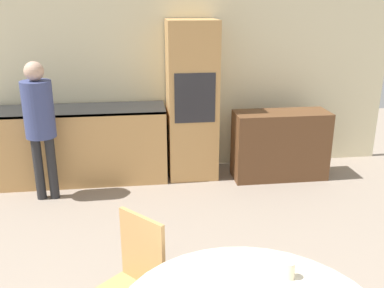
{
  "coord_description": "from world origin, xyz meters",
  "views": [
    {
      "loc": [
        -0.39,
        -0.27,
        2.21
      ],
      "look_at": [
        0.03,
        2.95,
        1.1
      ],
      "focal_mm": 40.0,
      "sensor_mm": 36.0,
      "label": 1
    }
  ],
  "objects": [
    {
      "name": "kitchen_counter",
      "position": [
        -1.12,
        4.95,
        0.48
      ],
      "size": [
        2.12,
        0.6,
        0.94
      ],
      "color": "tan",
      "rests_on": "ground_plane"
    },
    {
      "name": "wall_back",
      "position": [
        0.0,
        5.3,
        1.3
      ],
      "size": [
        6.05,
        0.05,
        2.6
      ],
      "color": "beige",
      "rests_on": "ground_plane"
    },
    {
      "name": "person_standing",
      "position": [
        -1.47,
        4.45,
        0.98
      ],
      "size": [
        0.33,
        0.33,
        1.59
      ],
      "color": "#262628",
      "rests_on": "ground_plane"
    },
    {
      "name": "oven_unit",
      "position": [
        0.29,
        4.96,
        0.99
      ],
      "size": [
        0.61,
        0.59,
        1.98
      ],
      "color": "tan",
      "rests_on": "ground_plane"
    },
    {
      "name": "sideboard",
      "position": [
        1.4,
        4.72,
        0.44
      ],
      "size": [
        1.19,
        0.45,
        0.87
      ],
      "color": "brown",
      "rests_on": "ground_plane"
    },
    {
      "name": "chair_far_left",
      "position": [
        -0.47,
        2.06,
        0.52
      ],
      "size": [
        0.57,
        0.57,
        0.93
      ],
      "rotation": [
        0.0,
        0.0,
        5.45
      ],
      "color": "tan",
      "rests_on": "ground_plane"
    },
    {
      "name": "cup",
      "position": [
        0.4,
        1.64,
        0.8
      ],
      "size": [
        0.06,
        0.06,
        0.1
      ],
      "color": "beige",
      "rests_on": "dining_table"
    }
  ]
}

